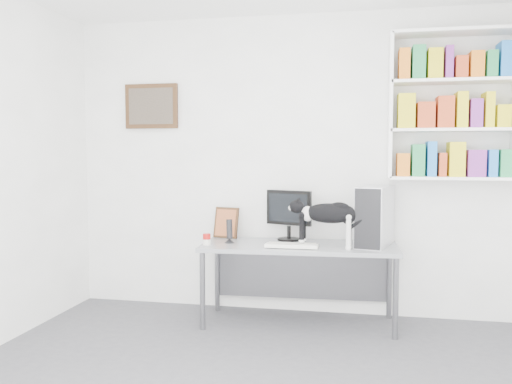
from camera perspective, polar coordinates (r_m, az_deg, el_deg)
room at (r=2.99m, az=-2.06°, el=2.02°), size 4.01×4.01×2.70m
bookshelf at (r=4.83m, az=19.97°, el=8.54°), size 1.03×0.28×1.24m
wall_art at (r=5.29m, az=-10.95°, el=8.85°), size 0.52×0.04×0.42m
desk at (r=4.69m, az=4.55°, el=-9.65°), size 1.67×0.71×0.68m
monitor at (r=4.79m, az=3.50°, el=-2.43°), size 0.47×0.33×0.45m
keyboard at (r=4.47m, az=3.79°, el=-5.64°), size 0.43×0.17×0.03m
pc_tower at (r=4.63m, az=12.41°, el=-2.47°), size 0.34×0.54×0.50m
speaker at (r=4.68m, az=-2.82°, el=-4.07°), size 0.12×0.12×0.21m
leaning_print at (r=4.94m, az=-3.15°, el=-3.18°), size 0.25×0.14×0.29m
soup_can at (r=4.59m, az=-5.21°, el=-4.99°), size 0.07×0.07×0.10m
cat at (r=4.46m, az=7.53°, el=-3.42°), size 0.63×0.23×0.38m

